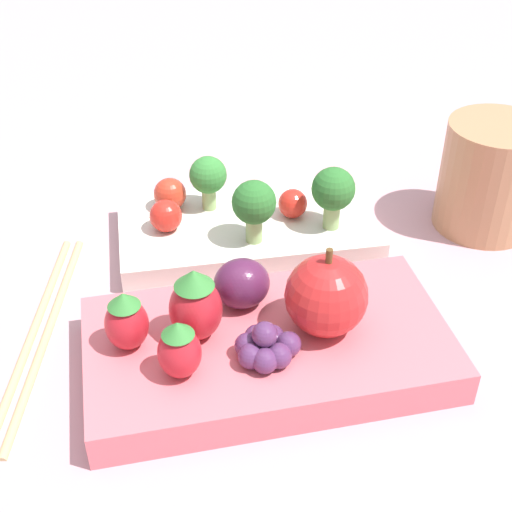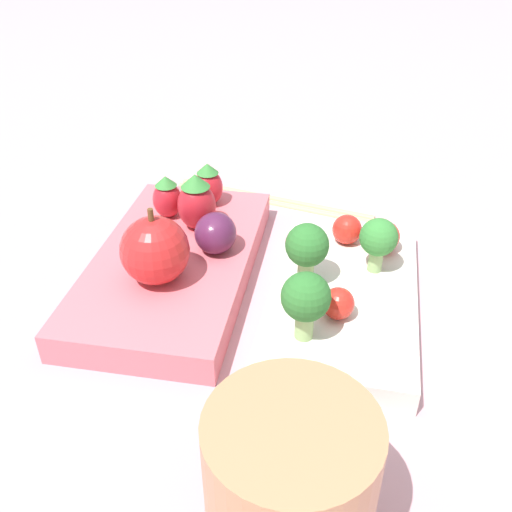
{
  "view_description": "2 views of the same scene",
  "coord_description": "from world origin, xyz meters",
  "px_view_note": "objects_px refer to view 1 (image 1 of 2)",
  "views": [
    {
      "loc": [
        -0.09,
        -0.39,
        0.33
      ],
      "look_at": [
        0.0,
        -0.0,
        0.03
      ],
      "focal_mm": 50.0,
      "sensor_mm": 36.0,
      "label": 1
    },
    {
      "loc": [
        0.36,
        0.05,
        0.28
      ],
      "look_at": [
        0.0,
        -0.0,
        0.03
      ],
      "focal_mm": 40.0,
      "sensor_mm": 36.0,
      "label": 2
    }
  ],
  "objects_px": {
    "broccoli_floret_2": "(254,204)",
    "strawberry_0": "(195,305)",
    "bento_box_savoury": "(247,229)",
    "cherry_tomato_1": "(293,203)",
    "broccoli_floret_1": "(208,177)",
    "plum": "(242,283)",
    "apple": "(326,296)",
    "drinking_cup": "(490,176)",
    "broccoli_floret_0": "(333,191)",
    "strawberry_2": "(126,321)",
    "bento_box_fruit": "(268,349)",
    "cherry_tomato_2": "(166,216)",
    "strawberry_1": "(179,349)",
    "grape_cluster": "(265,346)",
    "cherry_tomato_0": "(170,194)",
    "chopsticks_pair": "(39,330)"
  },
  "relations": [
    {
      "from": "apple",
      "to": "drinking_cup",
      "type": "relative_size",
      "value": 0.68
    },
    {
      "from": "broccoli_floret_1",
      "to": "grape_cluster",
      "type": "bearing_deg",
      "value": -89.78
    },
    {
      "from": "broccoli_floret_1",
      "to": "plum",
      "type": "xyz_separation_m",
      "value": [
        -0.0,
        -0.13,
        -0.01
      ]
    },
    {
      "from": "bento_box_fruit",
      "to": "cherry_tomato_1",
      "type": "relative_size",
      "value": 10.07
    },
    {
      "from": "strawberry_0",
      "to": "drinking_cup",
      "type": "distance_m",
      "value": 0.28
    },
    {
      "from": "strawberry_1",
      "to": "cherry_tomato_1",
      "type": "bearing_deg",
      "value": 54.23
    },
    {
      "from": "cherry_tomato_1",
      "to": "strawberry_2",
      "type": "bearing_deg",
      "value": -138.25
    },
    {
      "from": "strawberry_2",
      "to": "chopsticks_pair",
      "type": "height_order",
      "value": "strawberry_2"
    },
    {
      "from": "grape_cluster",
      "to": "strawberry_1",
      "type": "bearing_deg",
      "value": -178.91
    },
    {
      "from": "broccoli_floret_0",
      "to": "broccoli_floret_1",
      "type": "distance_m",
      "value": 0.1
    },
    {
      "from": "cherry_tomato_1",
      "to": "apple",
      "type": "relative_size",
      "value": 0.38
    },
    {
      "from": "broccoli_floret_0",
      "to": "broccoli_floret_1",
      "type": "height_order",
      "value": "broccoli_floret_0"
    },
    {
      "from": "cherry_tomato_0",
      "to": "chopsticks_pair",
      "type": "bearing_deg",
      "value": -134.77
    },
    {
      "from": "strawberry_2",
      "to": "broccoli_floret_2",
      "type": "bearing_deg",
      "value": 43.97
    },
    {
      "from": "broccoli_floret_0",
      "to": "chopsticks_pair",
      "type": "bearing_deg",
      "value": -167.17
    },
    {
      "from": "broccoli_floret_1",
      "to": "strawberry_0",
      "type": "xyz_separation_m",
      "value": [
        -0.04,
        -0.15,
        0.0
      ]
    },
    {
      "from": "broccoli_floret_0",
      "to": "apple",
      "type": "height_order",
      "value": "apple"
    },
    {
      "from": "bento_box_savoury",
      "to": "apple",
      "type": "height_order",
      "value": "apple"
    },
    {
      "from": "cherry_tomato_2",
      "to": "strawberry_0",
      "type": "height_order",
      "value": "strawberry_0"
    },
    {
      "from": "bento_box_savoury",
      "to": "broccoli_floret_2",
      "type": "height_order",
      "value": "broccoli_floret_2"
    },
    {
      "from": "broccoli_floret_1",
      "to": "strawberry_2",
      "type": "relative_size",
      "value": 1.1
    },
    {
      "from": "drinking_cup",
      "to": "broccoli_floret_2",
      "type": "bearing_deg",
      "value": -177.66
    },
    {
      "from": "bento_box_savoury",
      "to": "broccoli_floret_0",
      "type": "relative_size",
      "value": 4.07
    },
    {
      "from": "broccoli_floret_2",
      "to": "strawberry_0",
      "type": "height_order",
      "value": "strawberry_0"
    },
    {
      "from": "bento_box_fruit",
      "to": "strawberry_2",
      "type": "distance_m",
      "value": 0.09
    },
    {
      "from": "broccoli_floret_0",
      "to": "apple",
      "type": "relative_size",
      "value": 0.83
    },
    {
      "from": "bento_box_fruit",
      "to": "cherry_tomato_0",
      "type": "height_order",
      "value": "cherry_tomato_0"
    },
    {
      "from": "cherry_tomato_2",
      "to": "strawberry_1",
      "type": "height_order",
      "value": "strawberry_1"
    },
    {
      "from": "chopsticks_pair",
      "to": "plum",
      "type": "bearing_deg",
      "value": -12.1
    },
    {
      "from": "bento_box_fruit",
      "to": "cherry_tomato_2",
      "type": "bearing_deg",
      "value": 108.1
    },
    {
      "from": "strawberry_1",
      "to": "bento_box_savoury",
      "type": "bearing_deg",
      "value": 64.65
    },
    {
      "from": "bento_box_savoury",
      "to": "strawberry_0",
      "type": "xyz_separation_m",
      "value": [
        -0.06,
        -0.13,
        0.04
      ]
    },
    {
      "from": "broccoli_floret_2",
      "to": "cherry_tomato_0",
      "type": "relative_size",
      "value": 1.92
    },
    {
      "from": "bento_box_savoury",
      "to": "apple",
      "type": "bearing_deg",
      "value": -82.55
    },
    {
      "from": "bento_box_fruit",
      "to": "broccoli_floret_0",
      "type": "bearing_deg",
      "value": 55.14
    },
    {
      "from": "drinking_cup",
      "to": "broccoli_floret_0",
      "type": "bearing_deg",
      "value": -178.38
    },
    {
      "from": "bento_box_savoury",
      "to": "cherry_tomato_1",
      "type": "distance_m",
      "value": 0.04
    },
    {
      "from": "broccoli_floret_1",
      "to": "grape_cluster",
      "type": "distance_m",
      "value": 0.18
    },
    {
      "from": "broccoli_floret_2",
      "to": "chopsticks_pair",
      "type": "bearing_deg",
      "value": -163.85
    },
    {
      "from": "strawberry_1",
      "to": "grape_cluster",
      "type": "height_order",
      "value": "strawberry_1"
    },
    {
      "from": "cherry_tomato_2",
      "to": "plum",
      "type": "height_order",
      "value": "plum"
    },
    {
      "from": "bento_box_fruit",
      "to": "strawberry_1",
      "type": "distance_m",
      "value": 0.07
    },
    {
      "from": "strawberry_1",
      "to": "grape_cluster",
      "type": "xyz_separation_m",
      "value": [
        0.05,
        0.0,
        -0.01
      ]
    },
    {
      "from": "bento_box_savoury",
      "to": "bento_box_fruit",
      "type": "xyz_separation_m",
      "value": [
        -0.02,
        -0.14,
        0.0
      ]
    },
    {
      "from": "cherry_tomato_1",
      "to": "chopsticks_pair",
      "type": "height_order",
      "value": "cherry_tomato_1"
    },
    {
      "from": "cherry_tomato_0",
      "to": "strawberry_2",
      "type": "height_order",
      "value": "strawberry_2"
    },
    {
      "from": "cherry_tomato_1",
      "to": "apple",
      "type": "distance_m",
      "value": 0.14
    },
    {
      "from": "broccoli_floret_2",
      "to": "strawberry_0",
      "type": "distance_m",
      "value": 0.11
    },
    {
      "from": "bento_box_savoury",
      "to": "strawberry_1",
      "type": "bearing_deg",
      "value": -115.35
    },
    {
      "from": "broccoli_floret_0",
      "to": "drinking_cup",
      "type": "height_order",
      "value": "drinking_cup"
    }
  ]
}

